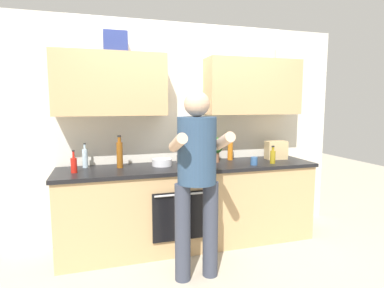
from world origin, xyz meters
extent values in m
plane|color=#B2A893|center=(0.00, 0.00, 0.00)|extent=(12.00, 12.00, 0.00)
cube|color=silver|center=(0.00, 0.36, 1.25)|extent=(4.00, 0.06, 2.50)
cube|color=tan|center=(-0.82, 0.17, 1.77)|extent=(1.15, 0.32, 0.65)
cube|color=tan|center=(0.82, 0.17, 1.77)|extent=(1.15, 0.32, 0.65)
cylinder|color=silver|center=(0.93, 0.17, 2.15)|extent=(0.32, 0.32, 0.10)
cube|color=navy|center=(-0.76, 0.17, 2.20)|extent=(0.24, 0.20, 0.21)
cube|color=tan|center=(0.00, 0.00, 0.43)|extent=(2.80, 0.60, 0.86)
cube|color=black|center=(0.00, 0.00, 0.88)|extent=(2.84, 0.64, 0.04)
cube|color=black|center=(-0.21, -0.31, 0.45)|extent=(0.56, 0.02, 0.50)
cylinder|color=silver|center=(-0.21, -0.33, 0.68)|extent=(0.52, 0.02, 0.02)
cylinder|color=#383D4C|center=(-0.28, -0.69, 0.44)|extent=(0.14, 0.14, 0.88)
cylinder|color=#383D4C|center=(-0.02, -0.69, 0.44)|extent=(0.14, 0.14, 0.88)
cylinder|color=navy|center=(-0.15, -0.69, 1.17)|extent=(0.34, 0.34, 0.58)
sphere|color=#D8AD8C|center=(-0.15, -0.69, 1.57)|extent=(0.22, 0.22, 0.22)
cylinder|color=#D8AD8C|center=(-0.35, -0.81, 1.26)|extent=(0.09, 0.31, 0.19)
cylinder|color=#D8AD8C|center=(0.05, -0.81, 1.26)|extent=(0.09, 0.31, 0.19)
cylinder|color=silver|center=(-1.11, 0.20, 1.00)|extent=(0.06, 0.06, 0.20)
cylinder|color=silver|center=(-1.11, 0.20, 1.12)|extent=(0.02, 0.02, 0.05)
cylinder|color=black|center=(-1.11, 0.20, 1.16)|extent=(0.03, 0.03, 0.01)
cylinder|color=orange|center=(0.55, 0.19, 1.03)|extent=(0.06, 0.06, 0.26)
cylinder|color=orange|center=(0.55, 0.19, 1.18)|extent=(0.03, 0.03, 0.05)
cylinder|color=black|center=(0.55, 0.19, 1.21)|extent=(0.03, 0.03, 0.01)
cylinder|color=brown|center=(0.12, 0.08, 1.00)|extent=(0.07, 0.07, 0.19)
cylinder|color=brown|center=(0.12, 0.08, 1.11)|extent=(0.03, 0.03, 0.04)
cylinder|color=black|center=(0.12, 0.08, 1.14)|extent=(0.04, 0.04, 0.02)
cylinder|color=black|center=(0.16, 0.18, 1.03)|extent=(0.07, 0.07, 0.25)
cylinder|color=black|center=(0.16, 0.18, 1.18)|extent=(0.03, 0.03, 0.06)
cylinder|color=black|center=(0.16, 0.18, 1.22)|extent=(0.04, 0.04, 0.02)
cylinder|color=olive|center=(0.92, -0.16, 0.97)|extent=(0.06, 0.06, 0.14)
cylinder|color=olive|center=(0.92, -0.16, 1.07)|extent=(0.03, 0.03, 0.04)
cylinder|color=black|center=(0.92, -0.16, 1.10)|extent=(0.03, 0.03, 0.01)
cylinder|color=red|center=(-1.21, -0.03, 0.97)|extent=(0.06, 0.06, 0.15)
cylinder|color=red|center=(-1.21, -0.03, 1.08)|extent=(0.02, 0.02, 0.07)
cylinder|color=black|center=(-1.21, -0.03, 1.12)|extent=(0.03, 0.03, 0.01)
cylinder|color=#8C4C14|center=(-0.76, 0.09, 1.03)|extent=(0.07, 0.07, 0.27)
cylinder|color=#8C4C14|center=(-0.76, 0.09, 1.20)|extent=(0.04, 0.04, 0.06)
cylinder|color=black|center=(-0.76, 0.09, 1.24)|extent=(0.04, 0.04, 0.02)
cylinder|color=slate|center=(-0.07, 0.21, 0.94)|extent=(0.08, 0.08, 0.09)
cylinder|color=#33598C|center=(0.68, -0.18, 0.94)|extent=(0.08, 0.08, 0.09)
cylinder|color=silver|center=(-0.31, 0.08, 0.94)|extent=(0.22, 0.22, 0.08)
cylinder|color=#9E6647|center=(0.32, 0.12, 0.96)|extent=(0.12, 0.12, 0.11)
sphere|color=#2D6B28|center=(0.32, 0.12, 1.09)|extent=(0.21, 0.21, 0.21)
cube|color=tan|center=(1.12, 0.09, 1.01)|extent=(0.26, 0.16, 0.22)
camera|label=1|loc=(-0.96, -3.24, 1.56)|focal=29.23mm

